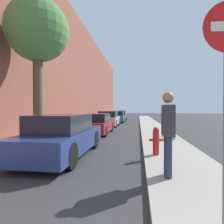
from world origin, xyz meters
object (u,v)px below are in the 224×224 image
street_tree_near (38,33)px  parked_car_red (97,124)px  parked_car_navy (63,136)px  parked_car_silver (109,119)px  fire_hydrant (156,141)px  pedestrian (168,129)px  bicycle (171,131)px  parked_car_teal (117,117)px  parked_car_maroon (120,116)px

street_tree_near → parked_car_red: bearing=72.1°
parked_car_navy → parked_car_silver: parked_car_silver is taller
fire_hydrant → parked_car_silver: bearing=106.6°
pedestrian → bicycle: (1.03, 5.64, -0.71)m
parked_car_teal → fire_hydrant: 16.43m
street_tree_near → fire_hydrant: street_tree_near is taller
parked_car_navy → parked_car_maroon: 20.89m
parked_car_maroon → street_tree_near: (-1.52, -19.64, 4.10)m
parked_car_teal → fire_hydrant: (3.10, -16.13, -0.06)m
parked_car_navy → parked_car_teal: size_ratio=1.11×
parked_car_teal → bicycle: bearing=-71.3°
parked_car_silver → street_tree_near: (-1.40, -9.85, 4.07)m
parked_car_maroon → parked_car_teal: bearing=-89.2°
parked_car_teal → parked_car_red: bearing=-90.6°
street_tree_near → parked_car_silver: bearing=81.9°
parked_car_teal → bicycle: (4.21, -12.43, -0.19)m
parked_car_maroon → fire_hydrant: (3.16, -20.79, -0.07)m
parked_car_navy → pedestrian: (3.15, -1.83, 0.49)m
parked_car_red → parked_car_silver: 5.28m
parked_car_silver → street_tree_near: street_tree_near is taller
parked_car_navy → parked_car_red: (-0.14, 5.82, -0.05)m
fire_hydrant → street_tree_near: bearing=166.2°
parked_car_maroon → pedestrian: bearing=-81.9°
street_tree_near → pedestrian: size_ratio=3.26×
parked_car_maroon → street_tree_near: size_ratio=0.66×
street_tree_near → fire_hydrant: (4.69, -1.15, -4.17)m
parked_car_navy → parked_car_maroon: size_ratio=1.12×
street_tree_near → pedestrian: bearing=-32.9°
parked_car_navy → parked_car_maroon: (-0.09, 20.89, -0.02)m
parked_car_maroon → pedestrian: pedestrian is taller
parked_car_navy → bicycle: size_ratio=2.81×
parked_car_navy → bicycle: 5.66m
parked_car_navy → parked_car_red: 5.82m
parked_car_teal → pedestrian: bearing=-80.0°
pedestrian → parked_car_silver: bearing=17.0°
parked_car_teal → bicycle: 13.12m
parked_car_navy → parked_car_silver: bearing=91.1°
parked_car_maroon → bicycle: parked_car_maroon is taller
parked_car_teal → street_tree_near: size_ratio=0.66×
fire_hydrant → parked_car_red: bearing=119.3°
bicycle → fire_hydrant: bearing=-109.8°
fire_hydrant → bicycle: bearing=73.4°
parked_car_navy → parked_car_teal: parked_car_navy is taller
parked_car_red → parked_car_maroon: (0.05, 15.07, 0.03)m
parked_car_red → parked_car_maroon: parked_car_maroon is taller
parked_car_red → parked_car_navy: bearing=-88.7°
parked_car_red → street_tree_near: street_tree_near is taller
parked_car_silver → pedestrian: pedestrian is taller
parked_car_red → street_tree_near: bearing=-107.9°
fire_hydrant → bicycle: (1.10, 3.71, -0.13)m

